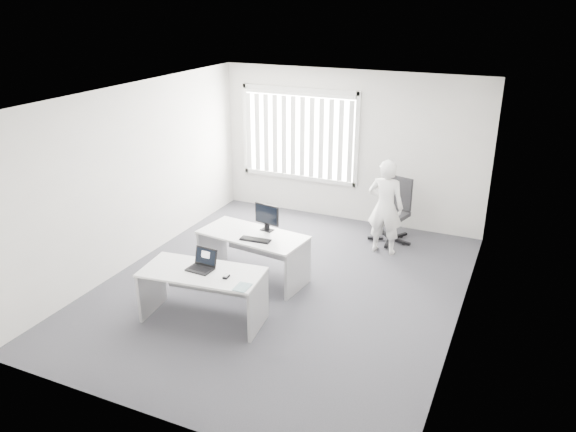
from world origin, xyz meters
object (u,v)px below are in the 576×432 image
at_px(person, 385,207).
at_px(laptop, 199,261).
at_px(desk_far, 253,246).
at_px(office_chair, 393,221).
at_px(monitor, 267,217).
at_px(desk_near, 203,285).

distance_m(person, laptop, 3.42).
relative_size(desk_far, office_chair, 1.50).
bearing_deg(monitor, laptop, -88.70).
bearing_deg(person, desk_far, 47.48).
relative_size(desk_far, laptop, 5.10).
bearing_deg(desk_far, monitor, 64.69).
xyz_separation_m(desk_near, laptop, (-0.04, 0.01, 0.33)).
bearing_deg(desk_far, office_chair, 62.29).
bearing_deg(desk_near, desk_far, 81.05).
height_order(desk_near, laptop, laptop).
bearing_deg(office_chair, desk_near, -99.70).
distance_m(person, monitor, 2.06).
bearing_deg(desk_far, laptop, -87.08).
height_order(desk_near, desk_far, desk_far).
xyz_separation_m(desk_near, desk_far, (0.05, 1.30, 0.01)).
xyz_separation_m(desk_near, person, (1.59, 3.02, 0.28)).
height_order(desk_far, office_chair, office_chair).
height_order(desk_near, monitor, monitor).
height_order(desk_near, person, person).
distance_m(desk_near, person, 3.42).
xyz_separation_m(desk_far, office_chair, (1.55, 2.25, -0.18)).
distance_m(desk_near, desk_far, 1.31).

